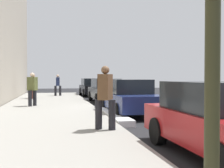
# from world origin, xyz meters

# --- Properties ---
(ground_plane) EXTENTS (56.00, 56.00, 0.00)m
(ground_plane) POSITION_xyz_m (0.00, 0.00, 0.00)
(ground_plane) COLOR black
(sidewalk) EXTENTS (28.00, 4.60, 0.15)m
(sidewalk) POSITION_xyz_m (0.00, -3.30, 0.07)
(sidewalk) COLOR gray
(sidewalk) RESTS_ON ground
(lane_stripe_centre) EXTENTS (28.00, 0.14, 0.01)m
(lane_stripe_centre) POSITION_xyz_m (0.00, 3.20, 0.00)
(lane_stripe_centre) COLOR gold
(lane_stripe_centre) RESTS_ON ground
(snow_bank_curb) EXTENTS (4.55, 0.56, 0.22)m
(snow_bank_curb) POSITION_xyz_m (2.06, -0.70, 0.11)
(snow_bank_curb) COLOR white
(snow_bank_curb) RESTS_ON ground
(parked_car_black) EXTENTS (4.38, 1.96, 1.51)m
(parked_car_black) POSITION_xyz_m (-11.05, 0.20, 0.76)
(parked_car_black) COLOR black
(parked_car_black) RESTS_ON ground
(parked_car_charcoal) EXTENTS (4.37, 1.99, 1.51)m
(parked_car_charcoal) POSITION_xyz_m (-5.06, 0.34, 0.76)
(parked_car_charcoal) COLOR black
(parked_car_charcoal) RESTS_ON ground
(parked_car_navy) EXTENTS (4.31, 1.98, 1.51)m
(parked_car_navy) POSITION_xyz_m (1.21, 0.20, 0.76)
(parked_car_navy) COLOR black
(parked_car_navy) RESTS_ON ground
(parked_car_red) EXTENTS (4.15, 1.98, 1.51)m
(parked_car_red) POSITION_xyz_m (7.76, 0.34, 0.76)
(parked_car_red) COLOR black
(parked_car_red) RESTS_ON ground
(pedestrian_brown_coat) EXTENTS (0.56, 0.54, 1.77)m
(pedestrian_brown_coat) POSITION_xyz_m (5.24, -1.57, 1.10)
(pedestrian_brown_coat) COLOR black
(pedestrian_brown_coat) RESTS_ON sidewalk
(pedestrian_olive_coat) EXTENTS (0.50, 0.54, 1.69)m
(pedestrian_olive_coat) POSITION_xyz_m (-1.76, -4.07, 1.05)
(pedestrian_olive_coat) COLOR black
(pedestrian_olive_coat) RESTS_ON sidewalk
(pedestrian_navy_coat) EXTENTS (0.46, 0.55, 1.68)m
(pedestrian_navy_coat) POSITION_xyz_m (-9.65, -2.72, 1.04)
(pedestrian_navy_coat) COLOR black
(pedestrian_navy_coat) RESTS_ON sidewalk
(pedestrian_tan_coat) EXTENTS (0.53, 0.53, 1.70)m
(pedestrian_tan_coat) POSITION_xyz_m (-7.17, -4.41, 1.06)
(pedestrian_tan_coat) COLOR black
(pedestrian_tan_coat) RESTS_ON sidewalk
(rolling_suitcase) EXTENTS (0.34, 0.22, 0.90)m
(rolling_suitcase) POSITION_xyz_m (-6.66, -4.54, 0.42)
(rolling_suitcase) COLOR #471E19
(rolling_suitcase) RESTS_ON sidewalk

